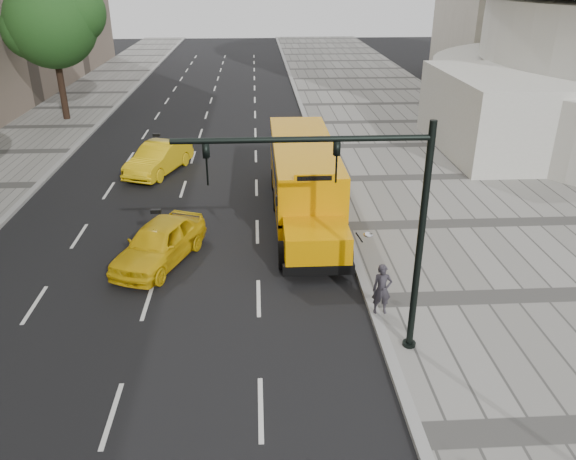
{
  "coord_description": "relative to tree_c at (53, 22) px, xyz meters",
  "views": [
    {
      "loc": [
        2.55,
        -20.34,
        9.51
      ],
      "look_at": [
        3.5,
        -4.0,
        1.9
      ],
      "focal_mm": 35.0,
      "sensor_mm": 36.0,
      "label": 1
    }
  ],
  "objects": [
    {
      "name": "ground",
      "position": [
        10.39,
        -18.91,
        -6.47
      ],
      "size": [
        140.0,
        140.0,
        0.0
      ],
      "primitive_type": "plane",
      "color": "black",
      "rests_on": "ground"
    },
    {
      "name": "sidewalk_museum",
      "position": [
        22.39,
        -18.91,
        -6.39
      ],
      "size": [
        12.0,
        140.0,
        0.15
      ],
      "primitive_type": "cube",
      "color": "gray",
      "rests_on": "ground"
    },
    {
      "name": "curb_museum",
      "position": [
        16.39,
        -18.91,
        -6.39
      ],
      "size": [
        0.3,
        140.0,
        0.15
      ],
      "primitive_type": "cube",
      "color": "gray",
      "rests_on": "ground"
    },
    {
      "name": "tree_c",
      "position": [
        0.0,
        0.0,
        0.0
      ],
      "size": [
        6.54,
        5.81,
        9.33
      ],
      "color": "black",
      "rests_on": "ground"
    },
    {
      "name": "school_bus",
      "position": [
        14.89,
        -17.06,
        -4.7
      ],
      "size": [
        2.96,
        11.56,
        3.19
      ],
      "color": "orange",
      "rests_on": "ground"
    },
    {
      "name": "taxi_near",
      "position": [
        9.43,
        -21.28,
        -5.7
      ],
      "size": [
        3.34,
        4.84,
        1.53
      ],
      "primitive_type": "imported",
      "rotation": [
        0.0,
        0.0,
        -0.38
      ],
      "color": "yellow",
      "rests_on": "ground"
    },
    {
      "name": "taxi_far",
      "position": [
        7.94,
        -11.43,
        -5.7
      ],
      "size": [
        3.17,
        4.95,
        1.54
      ],
      "primitive_type": "imported",
      "rotation": [
        0.0,
        0.0,
        -0.36
      ],
      "color": "yellow",
      "rests_on": "ground"
    },
    {
      "name": "pedestrian",
      "position": [
        16.54,
        -25.16,
        -5.52
      ],
      "size": [
        0.59,
        0.4,
        1.59
      ],
      "primitive_type": "imported",
      "rotation": [
        0.0,
        0.0,
        -0.03
      ],
      "color": "#2E2B32",
      "rests_on": "sidewalk_museum"
    },
    {
      "name": "traffic_signal",
      "position": [
        15.58,
        -26.84,
        -2.38
      ],
      "size": [
        6.18,
        0.36,
        6.4
      ],
      "color": "black",
      "rests_on": "ground"
    }
  ]
}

